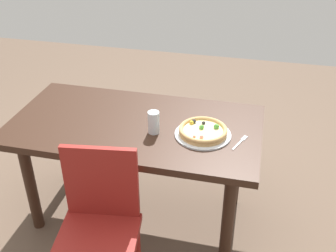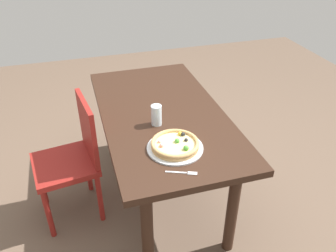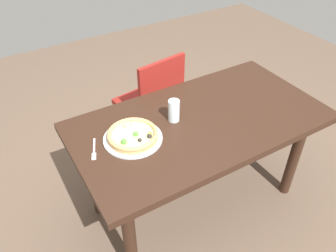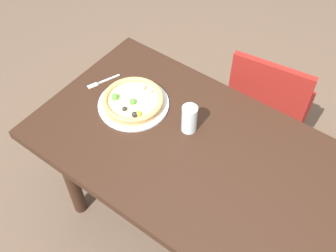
{
  "view_description": "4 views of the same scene",
  "coord_description": "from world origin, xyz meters",
  "px_view_note": "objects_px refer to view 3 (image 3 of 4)",
  "views": [
    {
      "loc": [
        0.68,
        -1.99,
        1.97
      ],
      "look_at": [
        0.21,
        -0.02,
        0.74
      ],
      "focal_mm": 43.7,
      "sensor_mm": 36.0,
      "label": 1
    },
    {
      "loc": [
        1.91,
        -0.53,
        1.88
      ],
      "look_at": [
        0.21,
        -0.02,
        0.74
      ],
      "focal_mm": 36.87,
      "sensor_mm": 36.0,
      "label": 2
    },
    {
      "loc": [
        0.96,
        1.25,
        1.92
      ],
      "look_at": [
        0.21,
        -0.02,
        0.74
      ],
      "focal_mm": 36.32,
      "sensor_mm": 36.0,
      "label": 3
    },
    {
      "loc": [
        -0.45,
        0.86,
        2.08
      ],
      "look_at": [
        0.21,
        -0.02,
        0.74
      ],
      "focal_mm": 43.56,
      "sensor_mm": 36.0,
      "label": 4
    }
  ],
  "objects_px": {
    "plate": "(133,138)",
    "drinking_glass": "(174,111)",
    "pizza": "(133,135)",
    "fork": "(94,151)",
    "chair_near": "(153,102)",
    "dining_table": "(200,132)"
  },
  "relations": [
    {
      "from": "dining_table",
      "to": "chair_near",
      "type": "height_order",
      "value": "chair_near"
    },
    {
      "from": "dining_table",
      "to": "fork",
      "type": "bearing_deg",
      "value": -5.38
    },
    {
      "from": "chair_near",
      "to": "plate",
      "type": "xyz_separation_m",
      "value": [
        0.43,
        0.57,
        0.25
      ]
    },
    {
      "from": "plate",
      "to": "drinking_glass",
      "type": "distance_m",
      "value": 0.29
    },
    {
      "from": "chair_near",
      "to": "pizza",
      "type": "relative_size",
      "value": 3.16
    },
    {
      "from": "plate",
      "to": "dining_table",
      "type": "bearing_deg",
      "value": 174.36
    },
    {
      "from": "plate",
      "to": "chair_near",
      "type": "bearing_deg",
      "value": -126.74
    },
    {
      "from": "plate",
      "to": "drinking_glass",
      "type": "height_order",
      "value": "drinking_glass"
    },
    {
      "from": "pizza",
      "to": "fork",
      "type": "bearing_deg",
      "value": -5.13
    },
    {
      "from": "pizza",
      "to": "drinking_glass",
      "type": "bearing_deg",
      "value": -173.03
    },
    {
      "from": "pizza",
      "to": "fork",
      "type": "distance_m",
      "value": 0.22
    },
    {
      "from": "chair_near",
      "to": "drinking_glass",
      "type": "distance_m",
      "value": 0.64
    },
    {
      "from": "drinking_glass",
      "to": "pizza",
      "type": "bearing_deg",
      "value": 6.97
    },
    {
      "from": "pizza",
      "to": "fork",
      "type": "xyz_separation_m",
      "value": [
        0.22,
        -0.02,
        -0.03
      ]
    },
    {
      "from": "dining_table",
      "to": "plate",
      "type": "xyz_separation_m",
      "value": [
        0.42,
        -0.04,
        0.1
      ]
    },
    {
      "from": "dining_table",
      "to": "pizza",
      "type": "height_order",
      "value": "pizza"
    },
    {
      "from": "fork",
      "to": "drinking_glass",
      "type": "relative_size",
      "value": 1.2
    },
    {
      "from": "plate",
      "to": "pizza",
      "type": "xyz_separation_m",
      "value": [
        -0.0,
        0.0,
        0.03
      ]
    },
    {
      "from": "drinking_glass",
      "to": "plate",
      "type": "bearing_deg",
      "value": 6.77
    },
    {
      "from": "chair_near",
      "to": "drinking_glass",
      "type": "height_order",
      "value": "chair_near"
    },
    {
      "from": "drinking_glass",
      "to": "fork",
      "type": "bearing_deg",
      "value": 1.71
    },
    {
      "from": "chair_near",
      "to": "plate",
      "type": "distance_m",
      "value": 0.75
    }
  ]
}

